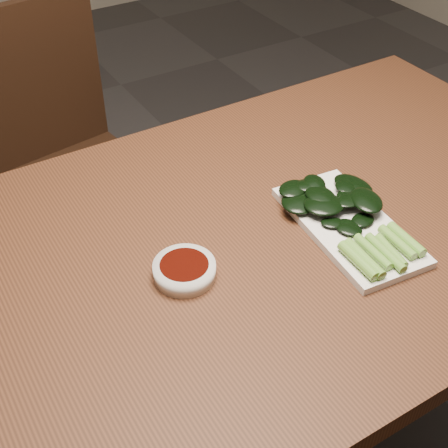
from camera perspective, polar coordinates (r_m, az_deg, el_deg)
table at (r=1.12m, az=2.64°, el=-3.48°), size 1.40×0.80×0.75m
chair_far at (r=1.75m, az=-15.11°, el=5.11°), size 0.53×0.53×0.89m
sauce_bowl at (r=0.99m, az=-3.64°, el=-4.22°), size 0.10×0.10×0.03m
serving_plate at (r=1.10m, az=11.32°, el=-0.16°), size 0.17×0.30×0.01m
gai_lan at (r=1.10m, az=10.73°, el=1.26°), size 0.19×0.29×0.03m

